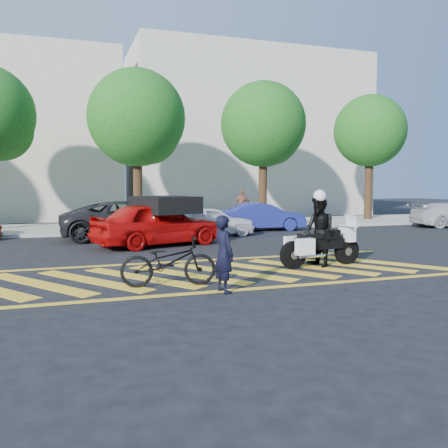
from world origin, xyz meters
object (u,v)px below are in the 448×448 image
object	(u,v)px
officer_moto	(319,231)
parked_right	(263,217)
bicycle	(168,262)
parked_mid_left	(131,220)
officer_bike	(224,254)
police_motorcycle	(320,245)
red_convertible	(157,224)
parked_mid_right	(211,221)

from	to	relation	value
officer_moto	parked_right	bearing A→B (deg)	160.84
bicycle	parked_mid_left	distance (m)	8.91
officer_bike	parked_right	distance (m)	12.55
police_motorcycle	officer_moto	size ratio (longest dim) A/B	1.29
police_motorcycle	officer_moto	distance (m)	0.36
red_convertible	parked_mid_right	size ratio (longest dim) A/B	1.26
police_motorcycle	parked_right	size ratio (longest dim) A/B	0.62
officer_moto	parked_right	size ratio (longest dim) A/B	0.48
officer_moto	parked_mid_left	xyz separation A→B (m)	(-3.85, 7.80, -0.19)
parked_mid_left	parked_right	bearing A→B (deg)	-74.42
police_motorcycle	parked_mid_left	size ratio (longest dim) A/B	0.45
parked_mid_right	officer_moto	bearing A→B (deg)	-173.72
police_motorcycle	parked_right	bearing A→B (deg)	70.94
bicycle	red_convertible	distance (m)	6.60
parked_right	parked_mid_left	bearing A→B (deg)	107.37
parked_right	police_motorcycle	bearing A→B (deg)	170.40
bicycle	parked_mid_left	world-z (taller)	parked_mid_left
red_convertible	bicycle	bearing A→B (deg)	153.21
parked_right	officer_moto	bearing A→B (deg)	170.30
officer_bike	parked_right	bearing A→B (deg)	-39.29
bicycle	parked_mid_left	bearing A→B (deg)	4.38
police_motorcycle	parked_right	distance (m)	9.49
bicycle	police_motorcycle	world-z (taller)	bicycle
bicycle	red_convertible	xyz separation A→B (m)	(0.99, 6.52, 0.24)
officer_moto	police_motorcycle	bearing A→B (deg)	73.86
officer_moto	parked_mid_right	xyz separation A→B (m)	(-0.58, 7.80, -0.31)
parked_mid_left	parked_right	distance (m)	6.36
officer_moto	red_convertible	world-z (taller)	officer_moto
parked_right	red_convertible	bearing A→B (deg)	128.61
parked_mid_left	parked_right	world-z (taller)	parked_mid_left
officer_bike	parked_mid_left	xyz separation A→B (m)	(-0.54, 9.80, -0.03)
officer_moto	parked_mid_left	size ratio (longest dim) A/B	0.35
red_convertible	parked_mid_left	distance (m)	2.45
officer_bike	red_convertible	bearing A→B (deg)	-12.94
red_convertible	officer_moto	bearing A→B (deg)	-167.25
bicycle	red_convertible	bearing A→B (deg)	-1.74
parked_mid_left	parked_mid_right	size ratio (longest dim) A/B	1.48
bicycle	officer_moto	size ratio (longest dim) A/B	1.09
officer_bike	police_motorcycle	world-z (taller)	officer_bike
police_motorcycle	officer_moto	world-z (taller)	officer_moto
officer_bike	parked_mid_right	size ratio (longest dim) A/B	0.43
police_motorcycle	parked_mid_left	xyz separation A→B (m)	(-3.86, 7.80, 0.17)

